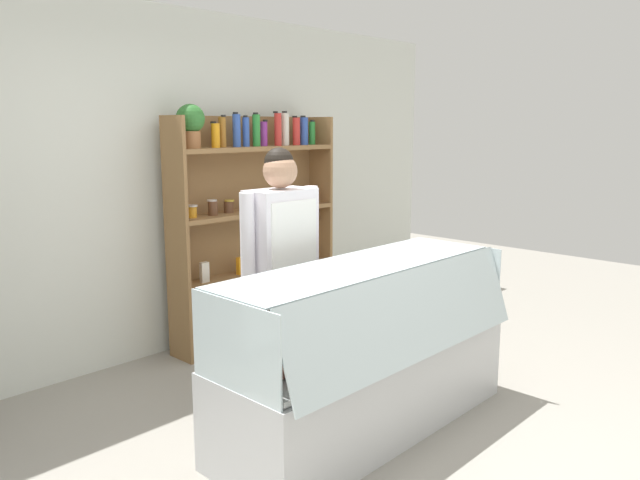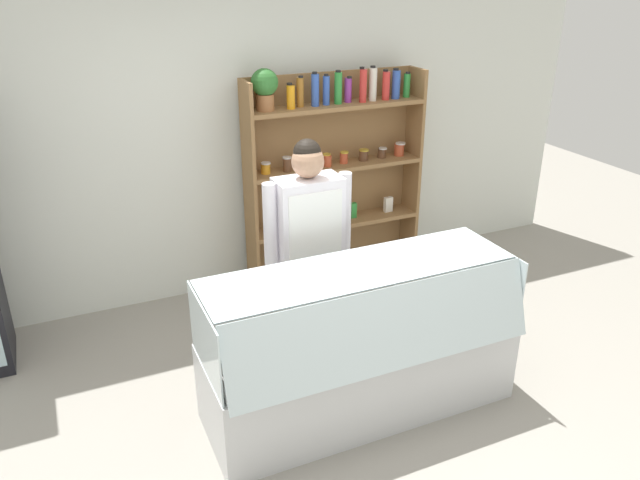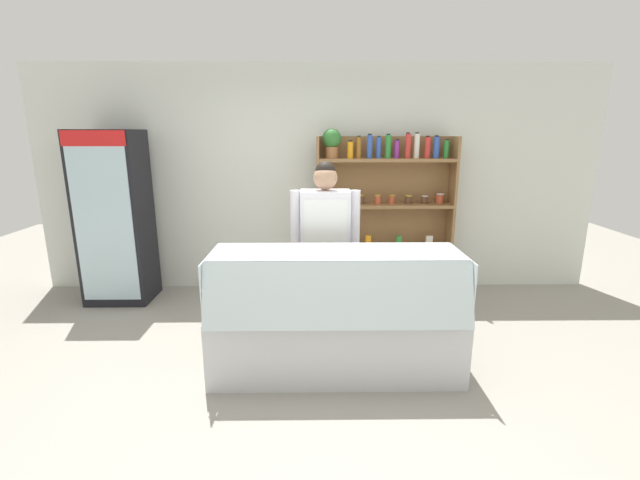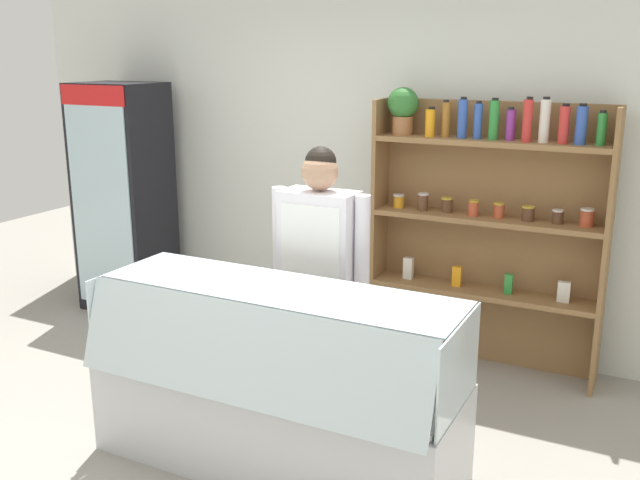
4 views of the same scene
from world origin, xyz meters
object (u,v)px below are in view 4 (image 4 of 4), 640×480
object	(u,v)px
deli_display_case	(275,411)
drinks_fridge	(124,199)
shop_clerk	(319,259)
shelving_unit	(483,215)

from	to	relation	value
deli_display_case	drinks_fridge	bearing A→B (deg)	146.87
drinks_fridge	shop_clerk	size ratio (longest dim) A/B	1.17
deli_display_case	shop_clerk	distance (m)	0.94
shelving_unit	shop_clerk	bearing A→B (deg)	-121.14
shop_clerk	drinks_fridge	bearing A→B (deg)	158.54
shop_clerk	deli_display_case	bearing A→B (deg)	-84.34
drinks_fridge	shelving_unit	distance (m)	3.06
drinks_fridge	shop_clerk	distance (m)	2.54
shelving_unit	deli_display_case	xyz separation A→B (m)	(-0.62, -1.79, -0.79)
shelving_unit	deli_display_case	size ratio (longest dim) A/B	0.98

